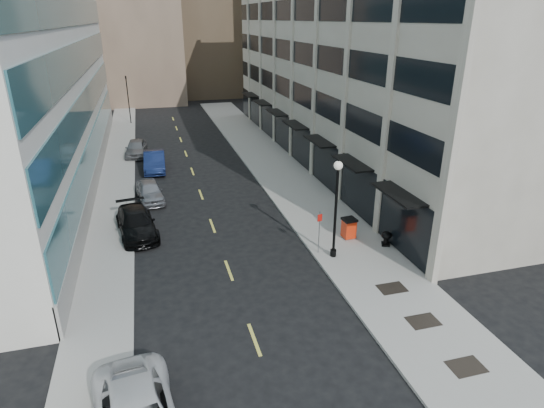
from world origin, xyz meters
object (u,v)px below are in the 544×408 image
car_blue_sedan (155,161)px  trash_bin (349,227)px  car_silver_sedan (150,191)px  urn_planter (386,237)px  lamppost (336,201)px  traffic_signal (126,79)px  car_grey_sedan (136,148)px  sign_post (319,227)px  car_black_pickup (136,223)px

car_blue_sedan → trash_bin: car_blue_sedan is taller
car_silver_sedan → urn_planter: bearing=-47.5°
car_blue_sedan → lamppost: lamppost is taller
car_blue_sedan → trash_bin: bearing=-55.7°
traffic_signal → car_grey_sedan: bearing=-87.4°
car_blue_sedan → trash_bin: size_ratio=3.99×
sign_post → car_black_pickup: bearing=135.4°
car_blue_sedan → car_grey_sedan: size_ratio=1.09×
car_black_pickup → car_silver_sedan: bearing=72.4°
car_blue_sedan → urn_planter: car_blue_sedan is taller
trash_bin → sign_post: bearing=-156.2°
lamppost → car_blue_sedan: bearing=115.5°
trash_bin → lamppost: (-1.81, -1.93, 2.71)m
sign_post → urn_planter: sign_post is taller
car_silver_sedan → car_blue_sedan: 7.42m
trash_bin → sign_post: (-2.49, -1.34, 0.96)m
urn_planter → sign_post: bearing=177.4°
car_silver_sedan → lamppost: (9.86, -12.01, 2.80)m
car_blue_sedan → sign_post: (8.55, -18.81, 0.96)m
car_black_pickup → car_blue_sedan: (1.60, 13.15, 0.07)m
traffic_signal → car_black_pickup: 34.36m
car_black_pickup → trash_bin: (12.65, -4.33, 0.07)m
trash_bin → urn_planter: bearing=-45.6°
car_black_pickup → urn_planter: size_ratio=6.14×
lamppost → car_silver_sedan: bearing=129.4°
car_grey_sedan → lamppost: size_ratio=0.82×
car_silver_sedan → lamppost: bearing=-57.2°
car_silver_sedan → car_black_pickup: bearing=-106.3°
trash_bin → sign_post: sign_post is taller
car_silver_sedan → trash_bin: bearing=-47.4°
traffic_signal → lamppost: 41.93m
traffic_signal → car_blue_sedan: 21.53m
car_blue_sedan → car_black_pickup: bearing=-94.9°
car_blue_sedan → car_grey_sedan: car_blue_sedan is taller
sign_post → car_grey_sedan: bearing=97.4°
car_black_pickup → car_blue_sedan: 13.25m
lamppost → car_black_pickup: bearing=150.0°
car_grey_sedan → urn_planter: car_grey_sedan is taller
car_blue_sedan → sign_post: size_ratio=1.99×
lamppost → urn_planter: size_ratio=6.59×
traffic_signal → car_blue_sedan: size_ratio=1.34×
traffic_signal → trash_bin: (13.35, -38.33, -4.87)m
car_silver_sedan → lamppost: lamppost is taller
traffic_signal → car_grey_sedan: size_ratio=1.46×
car_blue_sedan → lamppost: 21.66m
traffic_signal → sign_post: 41.31m
lamppost → traffic_signal: bearing=106.0°
sign_post → urn_planter: (4.25, -0.20, -1.13)m
car_black_pickup → lamppost: lamppost is taller
car_silver_sedan → urn_planter: 17.75m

